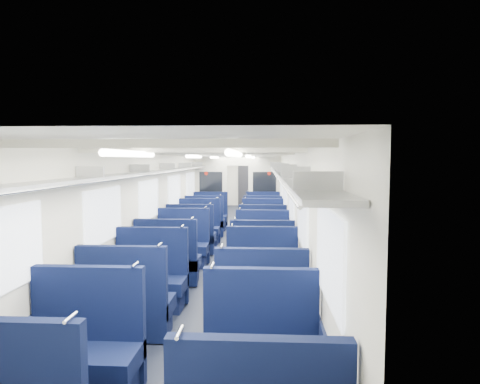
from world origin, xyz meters
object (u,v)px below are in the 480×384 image
(seat_13, at_px, (263,239))
(seat_17, at_px, (263,223))
(seat_16, at_px, (205,223))
(seat_19, at_px, (263,218))
(seat_14, at_px, (199,230))
(seat_15, at_px, (263,230))
(bulkhead, at_px, (238,189))
(seat_2, at_px, (83,355))
(seat_4, at_px, (127,308))
(seat_8, at_px, (168,263))
(seat_18, at_px, (210,218))
(end_door, at_px, (246,185))
(seat_9, at_px, (262,265))
(seat_10, at_px, (182,248))
(seat_5, at_px, (261,312))
(seat_12, at_px, (191,238))
(seat_3, at_px, (261,359))
(seat_7, at_px, (262,281))
(seat_6, at_px, (150,283))
(seat_11, at_px, (262,251))

(seat_13, height_order, seat_17, same)
(seat_16, xyz_separation_m, seat_19, (1.66, 1.25, 0.00))
(seat_14, bearing_deg, seat_15, 3.89)
(bulkhead, height_order, seat_16, bulkhead)
(seat_2, relative_size, seat_4, 1.00)
(seat_8, height_order, seat_18, same)
(end_door, distance_m, seat_9, 12.75)
(seat_9, distance_m, seat_19, 5.91)
(seat_10, xyz_separation_m, seat_13, (1.66, 1.05, 0.00))
(seat_5, xyz_separation_m, seat_14, (-1.66, 5.74, 0.00))
(end_door, relative_size, seat_2, 1.65)
(seat_12, xyz_separation_m, seat_15, (1.66, 1.24, 0.00))
(seat_2, distance_m, seat_15, 7.25)
(seat_19, bearing_deg, seat_13, -90.00)
(seat_14, relative_size, seat_19, 1.00)
(bulkhead, relative_size, seat_12, 2.31)
(seat_3, bearing_deg, end_door, 92.95)
(seat_2, xyz_separation_m, seat_17, (1.66, 8.16, 0.00))
(seat_8, xyz_separation_m, seat_14, (0.00, 3.49, 0.00))
(seat_9, height_order, seat_12, same)
(seat_7, height_order, seat_10, same)
(seat_16, bearing_deg, seat_13, -53.54)
(seat_12, bearing_deg, seat_7, -63.76)
(seat_2, relative_size, seat_18, 1.00)
(seat_8, bearing_deg, seat_18, 90.00)
(seat_2, height_order, seat_12, same)
(end_door, height_order, seat_12, end_door)
(seat_4, relative_size, seat_12, 1.00)
(seat_2, relative_size, seat_6, 1.00)
(seat_9, height_order, seat_10, same)
(seat_3, relative_size, seat_6, 1.00)
(seat_12, distance_m, seat_14, 1.12)
(seat_16, bearing_deg, seat_11, -64.71)
(seat_13, bearing_deg, seat_10, -147.57)
(seat_8, height_order, seat_15, same)
(seat_5, xyz_separation_m, seat_17, (0.00, 6.96, 0.00))
(seat_15, height_order, seat_19, same)
(seat_7, bearing_deg, seat_12, 116.24)
(seat_5, bearing_deg, seat_11, 90.00)
(seat_11, bearing_deg, seat_6, -126.33)
(seat_15, distance_m, seat_16, 1.94)
(end_door, xyz_separation_m, seat_7, (0.83, -13.66, -0.63))
(seat_3, xyz_separation_m, seat_4, (-1.66, 1.22, 0.00))
(bulkhead, xyz_separation_m, seat_15, (0.83, -2.79, -0.86))
(seat_9, height_order, seat_15, same)
(seat_6, bearing_deg, seat_9, 33.96)
(seat_9, bearing_deg, seat_13, 90.00)
(seat_8, bearing_deg, seat_2, -90.00)
(end_door, relative_size, seat_19, 1.65)
(seat_10, height_order, seat_14, same)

